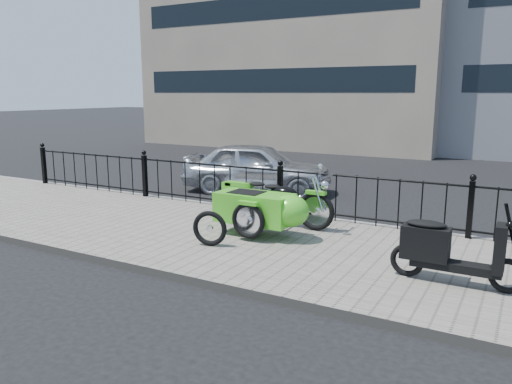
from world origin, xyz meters
The scene contains 9 objects.
ground centered at (0.00, 0.00, 0.00)m, with size 120.00×120.00×0.00m, color black.
sidewalk centered at (0.00, -0.50, 0.06)m, with size 30.00×3.80×0.12m, color slate.
curb centered at (0.00, 1.44, 0.06)m, with size 30.00×0.10×0.12m, color gray.
iron_fence centered at (0.00, 1.30, 0.59)m, with size 14.11×0.11×1.08m.
building_tan centered at (-6.00, 15.99, 6.00)m, with size 14.00×8.01×12.00m.
motorcycle_sidecar centered at (0.47, -0.11, 0.59)m, with size 2.28×1.48×0.98m.
scooter centered at (3.48, -0.98, 0.55)m, with size 1.63×0.47×1.10m.
spare_tire centered at (-0.01, -1.15, 0.40)m, with size 0.57×0.57×0.08m, color black.
sedan_car centered at (-1.77, 3.54, 0.64)m, with size 1.50×3.73×1.27m, color silver.
Camera 1 is at (4.31, -7.40, 2.49)m, focal length 35.00 mm.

